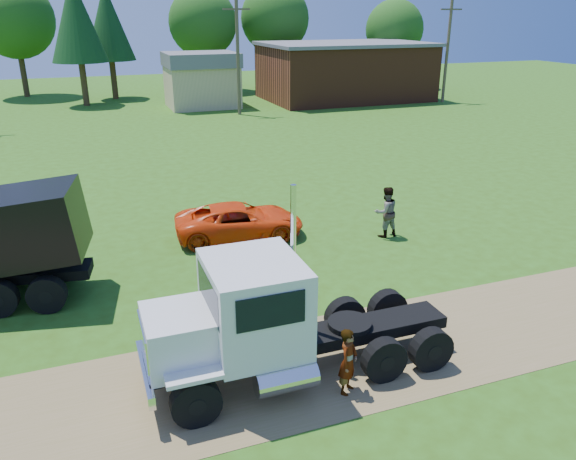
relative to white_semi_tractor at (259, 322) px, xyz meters
name	(u,v)px	position (x,y,z in m)	size (l,w,h in m)	color
ground	(387,349)	(3.46, 0.06, -1.53)	(140.00, 140.00, 0.00)	#2F5312
dirt_track	(387,348)	(3.46, 0.06, -1.53)	(120.00, 4.20, 0.01)	olive
white_semi_tractor	(259,322)	(0.00, 0.00, 0.00)	(7.46, 2.70, 4.49)	black
orange_pickup	(240,221)	(1.98, 8.68, -0.87)	(2.21, 4.80, 1.33)	#E63B0A
spectator_a	(348,361)	(1.72, -1.14, -0.73)	(0.58, 0.38, 1.60)	#999999
spectator_b	(386,212)	(7.23, 6.90, -0.55)	(0.95, 0.74, 1.96)	#999999
brick_building	(344,71)	(21.46, 40.06, 1.12)	(15.40, 10.40, 5.30)	brown
tan_shed	(202,79)	(7.46, 40.06, 0.89)	(6.20, 5.40, 4.70)	tan
utility_poles	(238,56)	(9.46, 35.06, 3.18)	(42.20, 0.28, 9.00)	brown
tree_row	(158,23)	(5.39, 49.40, 5.39)	(55.78, 14.23, 11.04)	#332514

